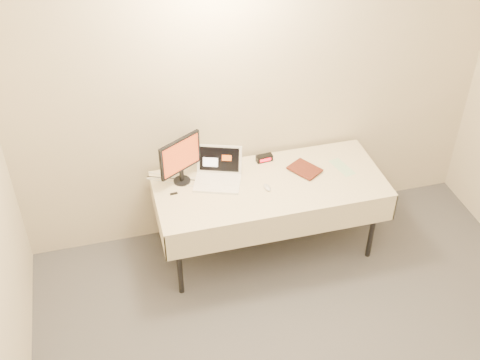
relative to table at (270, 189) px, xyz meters
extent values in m
cube|color=beige|center=(0.00, 0.45, 0.67)|extent=(4.00, 0.10, 2.70)
cylinder|color=black|center=(-0.82, -0.30, -0.33)|extent=(0.04, 0.04, 0.69)
cylinder|color=black|center=(0.82, -0.30, -0.33)|extent=(0.04, 0.04, 0.69)
cylinder|color=black|center=(-0.82, 0.29, -0.33)|extent=(0.04, 0.04, 0.69)
cylinder|color=black|center=(0.82, 0.29, -0.33)|extent=(0.04, 0.04, 0.69)
cube|color=gray|center=(0.00, 0.00, 0.03)|extent=(1.80, 0.75, 0.04)
cube|color=beige|center=(0.00, 0.00, 0.06)|extent=(1.86, 0.81, 0.01)
cube|color=beige|center=(0.00, -0.40, -0.07)|extent=(1.86, 0.01, 0.25)
cube|color=beige|center=(0.00, 0.40, -0.07)|extent=(1.86, 0.01, 0.25)
cube|color=beige|center=(-0.93, 0.00, -0.07)|extent=(0.01, 0.81, 0.25)
cube|color=beige|center=(0.93, 0.00, -0.07)|extent=(0.01, 0.81, 0.25)
cube|color=white|center=(-0.41, 0.10, 0.07)|extent=(0.43, 0.36, 0.02)
cube|color=white|center=(-0.36, 0.24, 0.20)|extent=(0.37, 0.19, 0.23)
cube|color=black|center=(-0.36, 0.24, 0.20)|extent=(0.32, 0.16, 0.20)
cylinder|color=black|center=(-0.68, 0.20, 0.07)|extent=(0.19, 0.19, 0.01)
cube|color=black|center=(-0.68, 0.20, 0.12)|extent=(0.04, 0.03, 0.10)
cube|color=black|center=(-0.68, 0.20, 0.32)|extent=(0.35, 0.23, 0.30)
cube|color=#CF4518|center=(-0.68, 0.20, 0.32)|extent=(0.31, 0.19, 0.26)
imported|color=maroon|center=(0.25, 0.04, 0.19)|extent=(0.17, 0.12, 0.25)
cube|color=black|center=(0.04, 0.30, 0.09)|extent=(0.14, 0.07, 0.06)
cube|color=#FF0C1D|center=(0.04, 0.27, 0.09)|extent=(0.10, 0.01, 0.03)
ellipsoid|color=silver|center=(-0.04, -0.06, 0.07)|extent=(0.06, 0.10, 0.02)
cube|color=#A9D4A8|center=(0.64, 0.05, 0.06)|extent=(0.16, 0.27, 0.00)
cube|color=black|center=(-0.77, 0.06, 0.07)|extent=(0.06, 0.02, 0.01)
camera|label=1|loc=(-1.20, -3.63, 3.05)|focal=45.00mm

